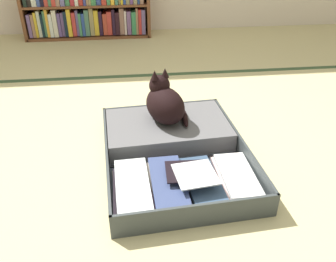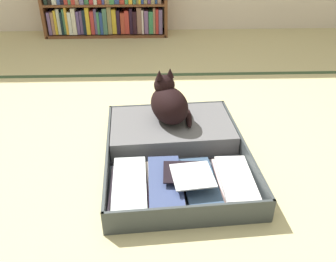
% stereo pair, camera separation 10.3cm
% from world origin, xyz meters
% --- Properties ---
extents(ground_plane, '(10.00, 10.00, 0.00)m').
position_xyz_m(ground_plane, '(0.00, 0.00, 0.00)').
color(ground_plane, '#C3B680').
extents(tatami_border, '(4.80, 0.05, 0.00)m').
position_xyz_m(tatami_border, '(0.00, 1.19, 0.00)').
color(tatami_border, '#344C2E').
rests_on(tatami_border, ground_plane).
extents(open_suitcase, '(0.71, 0.88, 0.11)m').
position_xyz_m(open_suitcase, '(0.14, 0.15, 0.05)').
color(open_suitcase, '#363C3E').
rests_on(open_suitcase, ground_plane).
extents(black_cat, '(0.26, 0.30, 0.27)m').
position_xyz_m(black_cat, '(0.12, 0.31, 0.21)').
color(black_cat, black).
rests_on(black_cat, open_suitcase).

